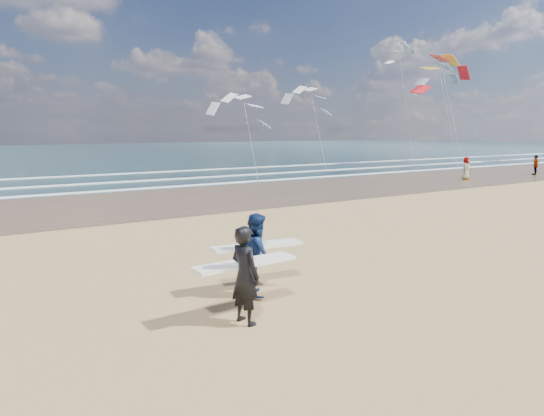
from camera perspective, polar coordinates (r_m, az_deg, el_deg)
wet_sand_strip at (r=36.26m, az=12.67°, el=3.04°), size 220.00×12.00×0.01m
ocean at (r=83.63m, az=-14.46°, el=6.39°), size 220.00×100.00×0.02m
foam_breakers at (r=43.97m, az=3.37°, el=4.37°), size 220.00×11.70×0.05m
surfer_near at (r=9.60m, az=-3.20°, el=-7.73°), size 2.22×1.05×1.97m
surfer_far at (r=11.21m, az=-1.73°, el=-5.40°), size 2.25×1.31×1.91m
beachgoer_0 at (r=39.62m, az=21.87°, el=4.36°), size 0.98×0.82×1.72m
beachgoer_1 at (r=46.25m, az=28.59°, el=4.46°), size 1.03×0.62×1.65m
kite_0 at (r=43.68m, az=20.01°, el=12.20°), size 6.76×4.84×11.01m
kite_1 at (r=37.16m, az=-2.82°, el=9.60°), size 5.46×4.70×7.35m
kite_2 at (r=55.30m, az=19.69°, el=11.83°), size 6.27×4.79×11.96m
kite_5 at (r=58.04m, az=15.37°, el=12.51°), size 4.75×4.62×14.29m
kite_7 at (r=47.64m, az=5.16°, el=10.57°), size 5.80×4.74×8.80m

